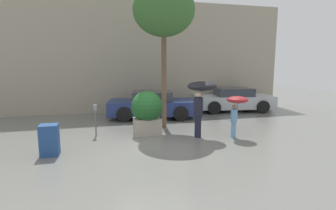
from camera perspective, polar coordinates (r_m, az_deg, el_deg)
The scene contains 10 objects.
ground_plane at distance 8.54m, azimuth -3.09°, elevation -8.83°, with size 40.00×40.00×0.00m, color slate.
building_facade at distance 14.57m, azimuth -8.37°, elevation 10.37°, with size 18.00×0.30×6.00m.
planter_box at distance 9.73m, azimuth -4.59°, elevation -1.26°, with size 1.17×1.17×1.62m.
person_adult at distance 9.30m, azimuth 7.22°, elevation 2.64°, with size 1.05×1.05×2.00m.
person_child at distance 9.53m, azimuth 14.69°, elevation 0.04°, with size 0.75×0.75×1.48m.
parked_car_near at distance 12.78m, azimuth -3.45°, elevation -0.05°, with size 4.42×2.50×1.29m.
parked_car_far at distance 15.09m, azimuth 14.02°, elevation 1.07°, with size 4.50×2.45×1.29m.
street_tree at distance 10.85m, azimuth -0.92°, elevation 19.85°, with size 2.44×2.44×5.73m.
parking_meter at distance 9.83m, azimuth -15.55°, elevation -1.78°, with size 0.14×0.14×1.15m.
newspaper_box at distance 8.27m, azimuth -24.40°, elevation -6.97°, with size 0.50×0.44×0.90m.
Camera 1 is at (-1.60, -7.98, 2.59)m, focal length 28.00 mm.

